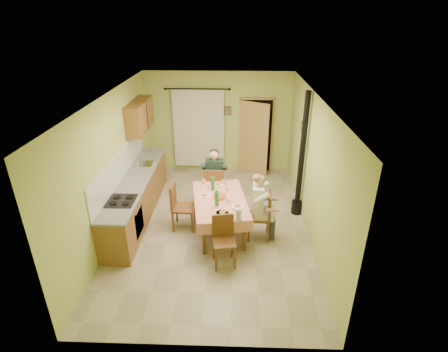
{
  "coord_description": "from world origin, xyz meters",
  "views": [
    {
      "loc": [
        0.47,
        -6.36,
        4.23
      ],
      "look_at": [
        0.25,
        0.1,
        1.15
      ],
      "focal_mm": 28.0,
      "sensor_mm": 36.0,
      "label": 1
    }
  ],
  "objects_px": {
    "chair_near": "(224,250)",
    "stove_flue": "(300,172)",
    "chair_left": "(183,215)",
    "man_right": "(260,199)",
    "man_far": "(214,172)",
    "dining_table": "(220,215)",
    "chair_far": "(215,195)",
    "chair_right": "(259,225)"
  },
  "relations": [
    {
      "from": "man_right",
      "to": "stove_flue",
      "type": "height_order",
      "value": "stove_flue"
    },
    {
      "from": "chair_right",
      "to": "chair_near",
      "type": "bearing_deg",
      "value": 144.75
    },
    {
      "from": "chair_near",
      "to": "man_right",
      "type": "xyz_separation_m",
      "value": [
        0.67,
        0.86,
        0.59
      ]
    },
    {
      "from": "chair_near",
      "to": "stove_flue",
      "type": "relative_size",
      "value": 0.34
    },
    {
      "from": "chair_left",
      "to": "man_right",
      "type": "distance_m",
      "value": 1.71
    },
    {
      "from": "chair_far",
      "to": "chair_near",
      "type": "relative_size",
      "value": 1.08
    },
    {
      "from": "dining_table",
      "to": "chair_near",
      "type": "distance_m",
      "value": 1.07
    },
    {
      "from": "chair_far",
      "to": "man_right",
      "type": "height_order",
      "value": "man_right"
    },
    {
      "from": "dining_table",
      "to": "chair_far",
      "type": "relative_size",
      "value": 1.83
    },
    {
      "from": "man_right",
      "to": "man_far",
      "type": "bearing_deg",
      "value": 41.64
    },
    {
      "from": "chair_near",
      "to": "chair_right",
      "type": "height_order",
      "value": "chair_right"
    },
    {
      "from": "chair_far",
      "to": "man_far",
      "type": "relative_size",
      "value": 0.74
    },
    {
      "from": "chair_left",
      "to": "man_far",
      "type": "height_order",
      "value": "man_far"
    },
    {
      "from": "man_far",
      "to": "man_right",
      "type": "distance_m",
      "value": 1.56
    },
    {
      "from": "chair_right",
      "to": "stove_flue",
      "type": "height_order",
      "value": "stove_flue"
    },
    {
      "from": "dining_table",
      "to": "chair_left",
      "type": "relative_size",
      "value": 1.83
    },
    {
      "from": "man_far",
      "to": "dining_table",
      "type": "bearing_deg",
      "value": -79.16
    },
    {
      "from": "chair_near",
      "to": "chair_left",
      "type": "distance_m",
      "value": 1.48
    },
    {
      "from": "man_right",
      "to": "chair_left",
      "type": "bearing_deg",
      "value": 82.35
    },
    {
      "from": "chair_left",
      "to": "man_right",
      "type": "relative_size",
      "value": 0.74
    },
    {
      "from": "dining_table",
      "to": "man_right",
      "type": "distance_m",
      "value": 0.96
    },
    {
      "from": "chair_near",
      "to": "stove_flue",
      "type": "distance_m",
      "value": 2.54
    },
    {
      "from": "chair_near",
      "to": "chair_right",
      "type": "xyz_separation_m",
      "value": [
        0.69,
        0.86,
        0.0
      ]
    },
    {
      "from": "chair_near",
      "to": "stove_flue",
      "type": "xyz_separation_m",
      "value": [
        1.6,
        1.83,
        0.74
      ]
    },
    {
      "from": "chair_near",
      "to": "man_far",
      "type": "xyz_separation_m",
      "value": [
        -0.29,
        2.08,
        0.59
      ]
    },
    {
      "from": "chair_far",
      "to": "chair_near",
      "type": "bearing_deg",
      "value": -80.67
    },
    {
      "from": "chair_left",
      "to": "stove_flue",
      "type": "distance_m",
      "value": 2.7
    },
    {
      "from": "chair_right",
      "to": "dining_table",
      "type": "bearing_deg",
      "value": 79.68
    },
    {
      "from": "chair_far",
      "to": "man_far",
      "type": "height_order",
      "value": "man_far"
    },
    {
      "from": "chair_far",
      "to": "chair_left",
      "type": "relative_size",
      "value": 1.0
    },
    {
      "from": "chair_left",
      "to": "man_right",
      "type": "height_order",
      "value": "man_right"
    },
    {
      "from": "chair_far",
      "to": "stove_flue",
      "type": "bearing_deg",
      "value": -5.77
    },
    {
      "from": "chair_near",
      "to": "man_far",
      "type": "bearing_deg",
      "value": -91.79
    },
    {
      "from": "dining_table",
      "to": "stove_flue",
      "type": "relative_size",
      "value": 0.67
    },
    {
      "from": "chair_left",
      "to": "man_far",
      "type": "distance_m",
      "value": 1.25
    },
    {
      "from": "man_right",
      "to": "chair_far",
      "type": "bearing_deg",
      "value": 42.01
    },
    {
      "from": "stove_flue",
      "to": "dining_table",
      "type": "bearing_deg",
      "value": -155.76
    },
    {
      "from": "man_right",
      "to": "dining_table",
      "type": "bearing_deg",
      "value": 79.49
    },
    {
      "from": "chair_far",
      "to": "chair_near",
      "type": "distance_m",
      "value": 2.09
    },
    {
      "from": "dining_table",
      "to": "chair_left",
      "type": "distance_m",
      "value": 0.8
    },
    {
      "from": "chair_far",
      "to": "man_far",
      "type": "distance_m",
      "value": 0.59
    },
    {
      "from": "dining_table",
      "to": "man_far",
      "type": "height_order",
      "value": "man_far"
    }
  ]
}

